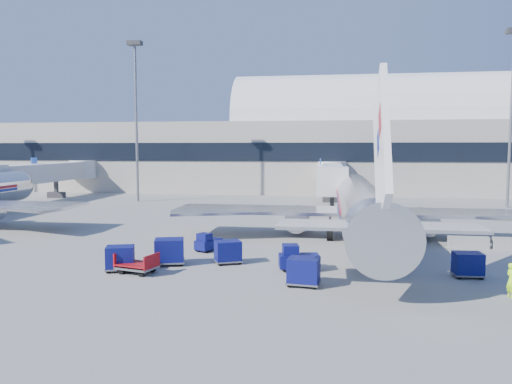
% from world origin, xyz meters
% --- Properties ---
extents(ground, '(260.00, 260.00, 0.00)m').
position_xyz_m(ground, '(0.00, 0.00, 0.00)').
color(ground, gray).
rests_on(ground, ground).
extents(terminal, '(170.00, 28.15, 21.00)m').
position_xyz_m(terminal, '(-13.60, 55.96, 7.52)').
color(terminal, '#B2AA9E').
rests_on(terminal, ground).
extents(airliner_main, '(32.00, 37.26, 12.07)m').
position_xyz_m(airliner_main, '(10.00, 4.51, 2.93)').
color(airliner_main, silver).
rests_on(airliner_main, ground).
extents(jetbridge_near, '(4.40, 27.50, 6.25)m').
position_xyz_m(jetbridge_near, '(7.60, 30.81, 3.93)').
color(jetbridge_near, silver).
rests_on(jetbridge_near, ground).
extents(jetbridge_mid, '(4.40, 27.50, 6.25)m').
position_xyz_m(jetbridge_mid, '(-34.40, 30.81, 3.93)').
color(jetbridge_mid, silver).
rests_on(jetbridge_mid, ground).
extents(mast_west, '(2.00, 1.20, 22.60)m').
position_xyz_m(mast_west, '(-20.00, 30.00, 14.79)').
color(mast_west, slate).
rests_on(mast_west, ground).
extents(mast_east, '(2.00, 1.20, 22.60)m').
position_xyz_m(mast_east, '(30.00, 30.00, 14.79)').
color(mast_east, slate).
rests_on(mast_east, ground).
extents(barrier_near, '(3.00, 0.55, 0.90)m').
position_xyz_m(barrier_near, '(18.00, 2.00, 0.45)').
color(barrier_near, '#9E9E96').
rests_on(barrier_near, ground).
extents(tug_lead, '(2.72, 1.72, 1.64)m').
position_xyz_m(tug_lead, '(5.39, -6.94, 0.75)').
color(tug_lead, '#0B0E54').
rests_on(tug_lead, ground).
extents(tug_right, '(2.16, 2.08, 1.31)m').
position_xyz_m(tug_right, '(11.10, -2.25, 0.60)').
color(tug_right, '#0B0E54').
rests_on(tug_right, ground).
extents(tug_left, '(1.89, 2.37, 1.38)m').
position_xyz_m(tug_left, '(-1.69, -2.00, 0.63)').
color(tug_left, '#0B0E54').
rests_on(tug_left, ground).
extents(cart_train_a, '(2.14, 1.94, 1.54)m').
position_xyz_m(cart_train_a, '(0.67, -5.83, 0.82)').
color(cart_train_a, '#0B0E54').
rests_on(cart_train_a, ground).
extents(cart_train_b, '(2.31, 1.99, 1.74)m').
position_xyz_m(cart_train_b, '(-3.09, -6.76, 0.93)').
color(cart_train_b, '#0B0E54').
rests_on(cart_train_b, ground).
extents(cart_train_c, '(2.13, 1.86, 1.58)m').
position_xyz_m(cart_train_c, '(-5.63, -8.81, 0.84)').
color(cart_train_c, '#0B0E54').
rests_on(cart_train_c, ground).
extents(cart_solo_near, '(1.97, 1.60, 1.59)m').
position_xyz_m(cart_solo_near, '(5.98, -10.51, 0.85)').
color(cart_solo_near, '#0B0E54').
rests_on(cart_solo_near, ground).
extents(cart_solo_far, '(1.78, 1.40, 1.50)m').
position_xyz_m(cart_solo_far, '(15.60, -7.16, 0.80)').
color(cart_solo_far, '#0B0E54').
rests_on(cart_solo_far, ground).
extents(cart_open_red, '(2.69, 2.20, 0.63)m').
position_xyz_m(cart_open_red, '(-4.35, -9.18, 0.45)').
color(cart_open_red, slate).
rests_on(cart_open_red, ground).
extents(ramp_worker, '(0.62, 0.77, 1.83)m').
position_xyz_m(ramp_worker, '(16.73, -11.09, 0.92)').
color(ramp_worker, '#A5F519').
rests_on(ramp_worker, ground).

